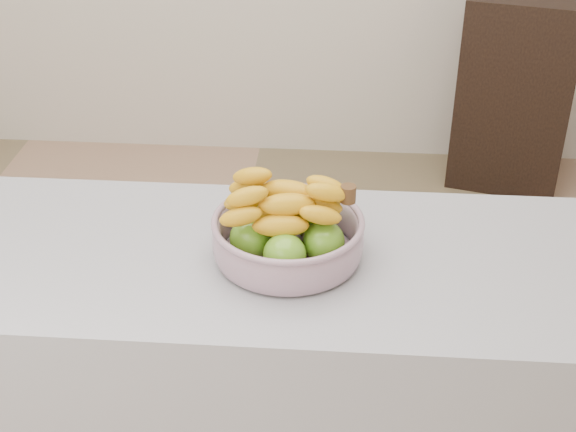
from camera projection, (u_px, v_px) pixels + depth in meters
name	position (u px, v px, depth m)	size (l,w,h in m)	color
counter	(157.00, 402.00, 1.96)	(2.00, 0.60, 0.90)	#9B99A1
cabinet	(515.00, 91.00, 3.67)	(0.50, 0.40, 0.89)	black
fruit_bowl	(288.00, 233.00, 1.68)	(0.32, 0.32, 0.18)	#A4B4C5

